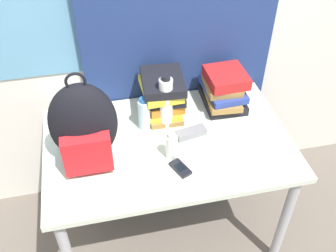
% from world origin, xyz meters
% --- Properties ---
extents(desk, '(1.19, 0.75, 0.72)m').
position_xyz_m(desk, '(0.00, 0.38, 0.63)').
color(desk, silver).
rests_on(desk, ground_plane).
extents(backpack, '(0.30, 0.23, 0.47)m').
position_xyz_m(backpack, '(-0.38, 0.34, 0.92)').
color(backpack, black).
rests_on(backpack, desk).
extents(book_stack_left, '(0.23, 0.28, 0.23)m').
position_xyz_m(book_stack_left, '(0.02, 0.60, 0.84)').
color(book_stack_left, olive).
rests_on(book_stack_left, desk).
extents(book_stack_center, '(0.21, 0.29, 0.20)m').
position_xyz_m(book_stack_center, '(0.35, 0.60, 0.81)').
color(book_stack_center, black).
rests_on(book_stack_center, desk).
extents(water_bottle, '(0.06, 0.06, 0.19)m').
position_xyz_m(water_bottle, '(-0.09, 0.50, 0.81)').
color(water_bottle, silver).
rests_on(water_bottle, desk).
extents(sports_bottle, '(0.07, 0.07, 0.30)m').
position_xyz_m(sports_bottle, '(0.02, 0.50, 0.86)').
color(sports_bottle, white).
rests_on(sports_bottle, desk).
extents(sunscreen_bottle, '(0.05, 0.05, 0.15)m').
position_xyz_m(sunscreen_bottle, '(-0.01, 0.27, 0.79)').
color(sunscreen_bottle, white).
rests_on(sunscreen_bottle, desk).
extents(cell_phone, '(0.09, 0.12, 0.02)m').
position_xyz_m(cell_phone, '(0.01, 0.18, 0.73)').
color(cell_phone, black).
rests_on(cell_phone, desk).
extents(sunglasses_case, '(0.16, 0.08, 0.04)m').
position_xyz_m(sunglasses_case, '(0.12, 0.39, 0.74)').
color(sunglasses_case, gray).
rests_on(sunglasses_case, desk).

